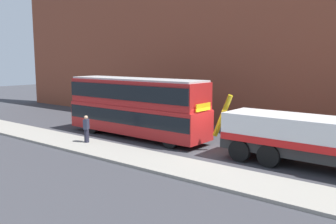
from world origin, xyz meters
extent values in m
plane|color=#38383D|center=(0.00, 0.00, 0.00)|extent=(120.00, 120.00, 0.00)
cube|color=gray|center=(0.00, -4.20, 0.07)|extent=(60.00, 2.80, 0.15)
cube|color=brown|center=(0.00, 7.63, 8.00)|extent=(60.00, 1.20, 16.00)
cube|color=#2D2D2D|center=(5.38, -0.17, 0.85)|extent=(9.02, 2.31, 0.55)
cube|color=silver|center=(4.08, -0.15, 1.83)|extent=(6.13, 2.67, 1.40)
cube|color=red|center=(4.08, -0.15, 1.31)|extent=(6.13, 2.72, 0.36)
cylinder|color=#B79914|center=(0.37, -0.11, 2.13)|extent=(1.24, 0.29, 2.52)
cylinder|color=black|center=(3.70, 0.96, 0.58)|extent=(1.16, 0.35, 1.16)
cylinder|color=black|center=(3.67, -1.26, 0.58)|extent=(1.16, 0.35, 1.16)
cylinder|color=black|center=(2.10, 0.98, 0.58)|extent=(1.16, 0.35, 1.16)
cylinder|color=black|center=(2.07, -1.24, 0.58)|extent=(1.16, 0.35, 1.16)
cube|color=#AD1E1E|center=(-6.38, -0.17, 1.29)|extent=(11.03, 2.62, 1.90)
cube|color=#AD1E1E|center=(-6.38, -0.17, 3.09)|extent=(10.81, 2.52, 1.70)
cube|color=black|center=(-6.38, -0.17, 1.54)|extent=(10.92, 2.67, 0.90)
cube|color=black|center=(-6.38, -0.17, 3.19)|extent=(10.70, 2.67, 1.00)
cube|color=#B2B2B2|center=(-6.38, -0.17, 4.00)|extent=(10.58, 2.41, 0.12)
cube|color=yellow|center=(-0.86, -0.23, 2.54)|extent=(0.08, 1.50, 0.44)
cylinder|color=black|center=(-2.47, 0.87, 0.52)|extent=(1.04, 0.31, 1.04)
cylinder|color=black|center=(-2.50, -1.29, 0.52)|extent=(1.04, 0.31, 1.04)
cylinder|color=black|center=(-9.67, 0.95, 0.52)|extent=(1.04, 0.31, 1.04)
cylinder|color=black|center=(-9.70, -1.21, 0.52)|extent=(1.04, 0.31, 1.04)
cylinder|color=#232333|center=(-7.24, -3.76, 0.57)|extent=(0.40, 0.40, 0.85)
cube|color=#2D3347|center=(-7.24, -3.76, 1.31)|extent=(0.41, 0.47, 0.62)
sphere|color=tan|center=(-7.24, -3.76, 1.74)|extent=(0.24, 0.24, 0.24)
camera|label=1|loc=(10.40, -18.02, 5.32)|focal=38.42mm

